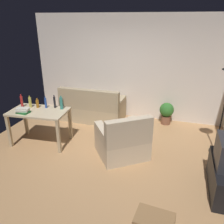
% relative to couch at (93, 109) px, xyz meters
% --- Properties ---
extents(ground_plane, '(5.20, 4.40, 0.02)m').
position_rel_couch_xyz_m(ground_plane, '(0.78, -1.59, -0.32)').
color(ground_plane, tan).
extents(wall_rear, '(5.20, 0.10, 2.70)m').
position_rel_couch_xyz_m(wall_rear, '(0.78, 0.61, 1.04)').
color(wall_rear, silver).
rests_on(wall_rear, ground_plane).
extents(couch, '(1.61, 0.84, 0.92)m').
position_rel_couch_xyz_m(couch, '(0.00, 0.00, 0.00)').
color(couch, tan).
rests_on(couch, ground_plane).
extents(desk, '(1.25, 0.80, 0.76)m').
position_rel_couch_xyz_m(desk, '(-0.62, -1.49, 0.34)').
color(desk, '#C6B28E').
rests_on(desk, ground_plane).
extents(potted_plant, '(0.36, 0.36, 0.57)m').
position_rel_couch_xyz_m(potted_plant, '(1.92, 0.31, 0.02)').
color(potted_plant, brown).
rests_on(potted_plant, ground_plane).
extents(armchair, '(1.22, 1.21, 0.92)m').
position_rel_couch_xyz_m(armchair, '(1.23, -1.49, 0.01)').
color(armchair, beige).
rests_on(armchair, ground_plane).
extents(bottle_red, '(0.05, 0.05, 0.29)m').
position_rel_couch_xyz_m(bottle_red, '(-1.08, -1.41, 0.58)').
color(bottle_red, '#AD2323').
rests_on(bottle_red, desk).
extents(bottle_squat, '(0.06, 0.06, 0.26)m').
position_rel_couch_xyz_m(bottle_squat, '(-0.90, -1.37, 0.56)').
color(bottle_squat, '#BCB24C').
rests_on(bottle_squat, desk).
extents(bottle_amber, '(0.06, 0.06, 0.21)m').
position_rel_couch_xyz_m(bottle_amber, '(-0.74, -1.34, 0.54)').
color(bottle_amber, '#9E6019').
rests_on(bottle_amber, desk).
extents(bottle_blue, '(0.05, 0.05, 0.26)m').
position_rel_couch_xyz_m(bottle_blue, '(-0.55, -1.31, 0.57)').
color(bottle_blue, '#2347A3').
rests_on(bottle_blue, desk).
extents(bottle_dark, '(0.05, 0.05, 0.29)m').
position_rel_couch_xyz_m(bottle_dark, '(-0.37, -1.24, 0.58)').
color(bottle_dark, black).
rests_on(bottle_dark, desk).
extents(bottle_tall, '(0.07, 0.07, 0.30)m').
position_rel_couch_xyz_m(bottle_tall, '(-0.20, -1.26, 0.58)').
color(bottle_tall, teal).
rests_on(bottle_tall, desk).
extents(book_stack, '(0.29, 0.22, 0.11)m').
position_rel_couch_xyz_m(book_stack, '(-0.85, -1.70, 0.50)').
color(book_stack, '#236B33').
rests_on(book_stack, desk).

